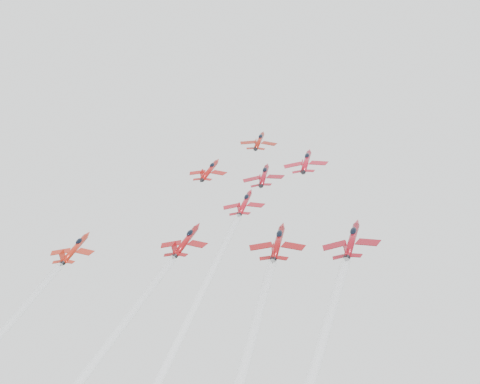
# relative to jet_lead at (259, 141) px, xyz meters

# --- Properties ---
(jet_lead) EXTENTS (9.47, 11.78, 8.61)m
(jet_lead) POSITION_rel_jet_lead_xyz_m (0.00, 0.00, 0.00)
(jet_lead) COLOR maroon
(jet_row2_left) EXTENTS (9.35, 11.63, 8.50)m
(jet_row2_left) POSITION_rel_jet_lead_xyz_m (-8.48, -13.67, -9.65)
(jet_row2_left) COLOR #A7120F
(jet_row2_center) EXTENTS (9.51, 11.82, 8.64)m
(jet_row2_center) POSITION_rel_jet_lead_xyz_m (5.75, -17.44, -12.31)
(jet_row2_center) COLOR maroon
(jet_row2_right) EXTENTS (10.29, 12.79, 9.35)m
(jet_row2_right) POSITION_rel_jet_lead_xyz_m (14.33, -12.15, -8.57)
(jet_row2_right) COLOR #B01023
(jet_center) EXTENTS (8.95, 80.22, 57.09)m
(jet_center) POSITION_rel_jet_lead_xyz_m (4.41, -63.76, -45.08)
(jet_center) COLOR #A50F1C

